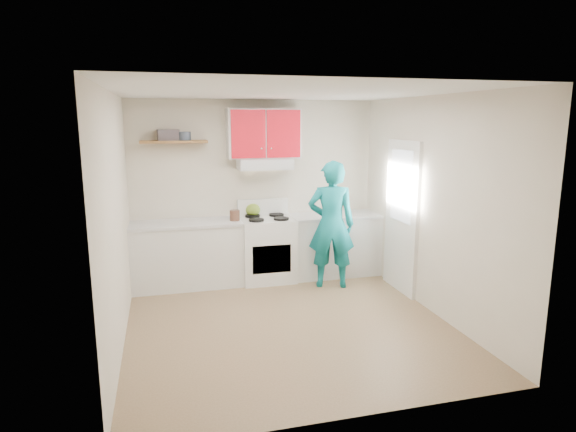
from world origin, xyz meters
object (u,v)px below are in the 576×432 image
object	(u,v)px
crock	(235,216)
kettle	(253,210)
stove	(267,249)
tin	(184,136)
person	(331,225)

from	to	relation	value
crock	kettle	bearing A→B (deg)	40.92
stove	tin	bearing A→B (deg)	171.70
tin	person	world-z (taller)	tin
crock	stove	bearing A→B (deg)	5.70
tin	crock	bearing A→B (deg)	-18.00
stove	person	distance (m)	1.04
kettle	crock	world-z (taller)	kettle
kettle	person	distance (m)	1.21
stove	tin	xyz separation A→B (m)	(-1.11, 0.16, 1.64)
kettle	tin	bearing A→B (deg)	-162.56
crock	person	xyz separation A→B (m)	(1.28, -0.45, -0.10)
crock	person	world-z (taller)	person
tin	person	distance (m)	2.36
crock	person	size ratio (longest dim) A/B	0.10
crock	tin	bearing A→B (deg)	162.00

